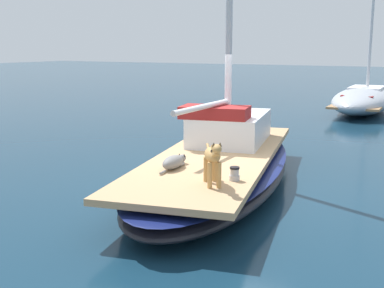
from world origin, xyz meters
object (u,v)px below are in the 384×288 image
(deck_winch, at_px, (235,174))
(dog_tan, at_px, (213,157))
(moored_boat_far_astern, at_px, (364,99))
(dog_grey, at_px, (174,162))
(sailboat_main, at_px, (217,170))

(deck_winch, bearing_deg, dog_tan, -112.31)
(dog_tan, height_order, moored_boat_far_astern, moored_boat_far_astern)
(dog_tan, relative_size, dog_grey, 0.85)
(dog_tan, distance_m, dog_grey, 1.25)
(moored_boat_far_astern, bearing_deg, dog_grey, -92.78)
(dog_tan, xyz_separation_m, moored_boat_far_astern, (-0.35, 14.68, -0.54))
(sailboat_main, xyz_separation_m, deck_winch, (1.08, -1.63, 0.42))
(sailboat_main, xyz_separation_m, dog_grey, (-0.12, -1.41, 0.43))
(moored_boat_far_astern, bearing_deg, dog_tan, -88.64)
(dog_grey, relative_size, moored_boat_far_astern, 0.14)
(dog_tan, distance_m, moored_boat_far_astern, 14.69)
(dog_tan, bearing_deg, moored_boat_far_astern, 91.36)
(sailboat_main, bearing_deg, dog_tan, -65.97)
(sailboat_main, relative_size, dog_grey, 7.97)
(dog_tan, xyz_separation_m, dog_grey, (-1.03, 0.63, -0.32))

